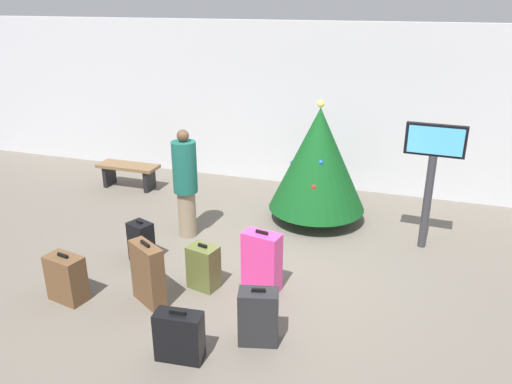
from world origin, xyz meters
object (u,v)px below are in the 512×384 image
at_px(suitcase_1, 258,317).
at_px(suitcase_5, 262,262).
at_px(holiday_tree, 318,159).
at_px(flight_info_kiosk, 432,165).
at_px(waiting_bench, 129,171).
at_px(suitcase_2, 148,274).
at_px(suitcase_3, 204,267).
at_px(suitcase_0, 66,278).
at_px(suitcase_4, 179,336).
at_px(suitcase_6, 141,242).
at_px(traveller_0, 185,182).

bearing_deg(suitcase_1, suitcase_5, 105.72).
xyz_separation_m(holiday_tree, suitcase_5, (-0.22, -2.34, -0.68)).
distance_m(flight_info_kiosk, waiting_bench, 5.70).
relative_size(suitcase_2, suitcase_3, 1.33).
distance_m(waiting_bench, suitcase_2, 4.17).
xyz_separation_m(suitcase_1, suitcase_5, (-0.29, 1.02, 0.08)).
bearing_deg(flight_info_kiosk, suitcase_0, -145.32).
distance_m(suitcase_0, suitcase_4, 1.90).
bearing_deg(holiday_tree, suitcase_4, -99.09).
height_order(suitcase_0, suitcase_6, suitcase_0).
height_order(holiday_tree, waiting_bench, holiday_tree).
bearing_deg(flight_info_kiosk, traveller_0, -167.72).
xyz_separation_m(waiting_bench, suitcase_6, (1.75, -2.51, -0.05)).
distance_m(traveller_0, suitcase_3, 1.69).
height_order(suitcase_3, suitcase_5, suitcase_5).
relative_size(flight_info_kiosk, suitcase_1, 2.81).
height_order(waiting_bench, suitcase_4, suitcase_4).
xyz_separation_m(flight_info_kiosk, suitcase_6, (-3.81, -1.72, -1.01)).
bearing_deg(suitcase_0, suitcase_3, 27.97).
xyz_separation_m(waiting_bench, suitcase_1, (3.90, -3.72, -0.03)).
bearing_deg(traveller_0, flight_info_kiosk, 12.28).
relative_size(suitcase_0, suitcase_2, 0.77).
bearing_deg(flight_info_kiosk, suitcase_4, -124.36).
bearing_deg(holiday_tree, waiting_bench, 174.69).
height_order(waiting_bench, suitcase_2, suitcase_2).
distance_m(suitcase_1, suitcase_6, 2.46).
bearing_deg(suitcase_4, holiday_tree, 80.91).
xyz_separation_m(holiday_tree, suitcase_1, (0.07, -3.36, -0.76)).
xyz_separation_m(traveller_0, suitcase_0, (-0.63, -2.12, -0.60)).
relative_size(traveller_0, suitcase_5, 2.06).
xyz_separation_m(traveller_0, suitcase_2, (0.36, -1.86, -0.51)).
height_order(holiday_tree, traveller_0, holiday_tree).
height_order(suitcase_1, suitcase_6, suitcase_1).
relative_size(holiday_tree, suitcase_6, 3.26).
relative_size(traveller_0, suitcase_2, 2.07).
relative_size(suitcase_0, suitcase_6, 1.02).
xyz_separation_m(waiting_bench, traveller_0, (2.02, -1.56, 0.56)).
xyz_separation_m(suitcase_0, suitcase_5, (2.22, 0.99, 0.10)).
xyz_separation_m(suitcase_2, suitcase_5, (1.23, 0.73, 0.00)).
xyz_separation_m(suitcase_0, suitcase_6, (0.37, 1.17, -0.01)).
distance_m(flight_info_kiosk, suitcase_4, 4.30).
relative_size(traveller_0, suitcase_4, 2.92).
bearing_deg(traveller_0, suitcase_3, -56.90).
relative_size(suitcase_1, suitcase_5, 0.81).
xyz_separation_m(suitcase_0, suitcase_3, (1.50, 0.79, -0.01)).
height_order(holiday_tree, suitcase_5, holiday_tree).
relative_size(flight_info_kiosk, suitcase_6, 3.02).
relative_size(waiting_bench, suitcase_6, 1.92).
distance_m(holiday_tree, traveller_0, 2.18).
distance_m(holiday_tree, suitcase_4, 4.01).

